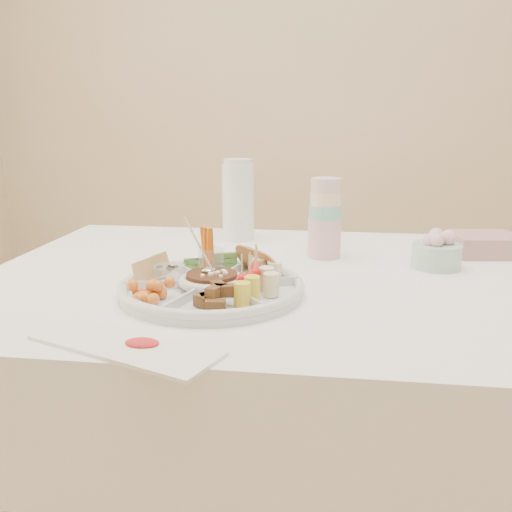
# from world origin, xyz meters

# --- Properties ---
(wall_back) EXTENTS (4.00, 0.02, 2.70)m
(wall_back) POSITION_xyz_m (0.00, 2.00, 1.35)
(wall_back) COLOR beige
(wall_back) RESTS_ON ground
(dining_table) EXTENTS (1.52, 1.02, 0.76)m
(dining_table) POSITION_xyz_m (0.00, 0.00, 0.38)
(dining_table) COLOR white
(dining_table) RESTS_ON floor
(party_tray) EXTENTS (0.46, 0.46, 0.04)m
(party_tray) POSITION_xyz_m (-0.18, -0.17, 0.78)
(party_tray) COLOR white
(party_tray) RESTS_ON dining_table
(bean_dip) EXTENTS (0.13, 0.13, 0.04)m
(bean_dip) POSITION_xyz_m (-0.18, -0.17, 0.79)
(bean_dip) COLOR #4F2B1D
(bean_dip) RESTS_ON party_tray
(tortillas) EXTENTS (0.11, 0.11, 0.06)m
(tortillas) POSITION_xyz_m (-0.09, -0.08, 0.80)
(tortillas) COLOR #BE8D38
(tortillas) RESTS_ON party_tray
(carrot_cucumber) EXTENTS (0.14, 0.14, 0.10)m
(carrot_cucumber) POSITION_xyz_m (-0.21, -0.04, 0.82)
(carrot_cucumber) COLOR #D5620F
(carrot_cucumber) RESTS_ON party_tray
(pita_raisins) EXTENTS (0.12, 0.12, 0.05)m
(pita_raisins) POSITION_xyz_m (-0.31, -0.13, 0.80)
(pita_raisins) COLOR #D3AB52
(pita_raisins) RESTS_ON party_tray
(cherries) EXTENTS (0.12, 0.12, 0.04)m
(cherries) POSITION_xyz_m (-0.28, -0.26, 0.79)
(cherries) COLOR #FF9736
(cherries) RESTS_ON party_tray
(granola_chunks) EXTENTS (0.12, 0.12, 0.04)m
(granola_chunks) POSITION_xyz_m (-0.15, -0.29, 0.79)
(granola_chunks) COLOR brown
(granola_chunks) RESTS_ON party_tray
(banana_tomato) EXTENTS (0.12, 0.12, 0.08)m
(banana_tomato) POSITION_xyz_m (-0.06, -0.20, 0.82)
(banana_tomato) COLOR #E9DB83
(banana_tomato) RESTS_ON party_tray
(cup_stack) EXTENTS (0.09, 0.09, 0.24)m
(cup_stack) POSITION_xyz_m (0.05, 0.18, 0.88)
(cup_stack) COLOR white
(cup_stack) RESTS_ON dining_table
(thermos) EXTENTS (0.12, 0.12, 0.25)m
(thermos) POSITION_xyz_m (-0.21, 0.36, 0.88)
(thermos) COLOR white
(thermos) RESTS_ON dining_table
(flower_bowl) EXTENTS (0.14, 0.14, 0.09)m
(flower_bowl) POSITION_xyz_m (0.32, 0.11, 0.80)
(flower_bowl) COLOR #A9D4BC
(flower_bowl) RESTS_ON dining_table
(napkin_stack) EXTENTS (0.18, 0.16, 0.06)m
(napkin_stack) POSITION_xyz_m (0.48, 0.26, 0.79)
(napkin_stack) COLOR tan
(napkin_stack) RESTS_ON dining_table
(placemat) EXTENTS (0.35, 0.22, 0.01)m
(placemat) POSITION_xyz_m (-0.27, -0.45, 0.76)
(placemat) COLOR white
(placemat) RESTS_ON dining_table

